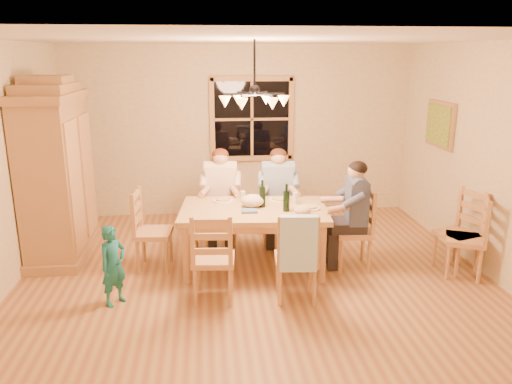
{
  "coord_description": "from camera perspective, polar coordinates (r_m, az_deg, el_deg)",
  "views": [
    {
      "loc": [
        -0.54,
        -5.44,
        2.54
      ],
      "look_at": [
        0.03,
        0.1,
        1.0
      ],
      "focal_mm": 35.0,
      "sensor_mm": 36.0,
      "label": 1
    }
  ],
  "objects": [
    {
      "name": "chair_far_left",
      "position": [
        6.93,
        -3.96,
        -3.46
      ],
      "size": [
        0.47,
        0.46,
        0.99
      ],
      "rotation": [
        0.0,
        0.0,
        3.06
      ],
      "color": "tan",
      "rests_on": "floor"
    },
    {
      "name": "chair_far_right",
      "position": [
        6.93,
        2.49,
        -3.43
      ],
      "size": [
        0.47,
        0.46,
        0.99
      ],
      "rotation": [
        0.0,
        0.0,
        3.06
      ],
      "color": "tan",
      "rests_on": "floor"
    },
    {
      "name": "adult_plaid_man",
      "position": [
        6.77,
        2.54,
        0.88
      ],
      "size": [
        0.42,
        0.45,
        0.87
      ],
      "rotation": [
        0.0,
        0.0,
        3.06
      ],
      "color": "#2F5882",
      "rests_on": "floor"
    },
    {
      "name": "chair_end_left",
      "position": [
        6.25,
        -11.53,
        -5.89
      ],
      "size": [
        0.46,
        0.47,
        0.99
      ],
      "rotation": [
        0.0,
        0.0,
        -1.66
      ],
      "color": "tan",
      "rests_on": "floor"
    },
    {
      "name": "chair_spare_front",
      "position": [
        6.53,
        21.96,
        -5.78
      ],
      "size": [
        0.54,
        0.55,
        0.99
      ],
      "rotation": [
        0.0,
        0.0,
        1.9
      ],
      "color": "tan",
      "rests_on": "floor"
    },
    {
      "name": "wine_bottle_a",
      "position": [
        6.0,
        0.73,
        -0.18
      ],
      "size": [
        0.08,
        0.08,
        0.33
      ],
      "primitive_type": "cylinder",
      "color": "black",
      "rests_on": "dining_table"
    },
    {
      "name": "wine_glass_b",
      "position": [
        6.16,
        4.48,
        -0.73
      ],
      "size": [
        0.06,
        0.06,
        0.14
      ],
      "primitive_type": "cylinder",
      "color": "silver",
      "rests_on": "dining_table"
    },
    {
      "name": "floor",
      "position": [
        6.03,
        -0.15,
        -9.48
      ],
      "size": [
        5.5,
        5.5,
        0.0
      ],
      "primitive_type": "plane",
      "color": "#995E37",
      "rests_on": "ground"
    },
    {
      "name": "napkin",
      "position": [
        5.84,
        -0.75,
        -2.19
      ],
      "size": [
        0.19,
        0.15,
        0.03
      ],
      "primitive_type": "cube",
      "rotation": [
        0.0,
        0.0,
        -0.09
      ],
      "color": "slate",
      "rests_on": "dining_table"
    },
    {
      "name": "dining_table",
      "position": [
        6.02,
        -0.26,
        -2.8
      ],
      "size": [
        1.84,
        1.22,
        0.76
      ],
      "rotation": [
        0.0,
        0.0,
        -0.09
      ],
      "color": "tan",
      "rests_on": "floor"
    },
    {
      "name": "adult_woman",
      "position": [
        6.77,
        -4.05,
        0.85
      ],
      "size": [
        0.42,
        0.45,
        0.87
      ],
      "rotation": [
        0.0,
        0.0,
        3.06
      ],
      "color": "beige",
      "rests_on": "floor"
    },
    {
      "name": "wall_back",
      "position": [
        8.05,
        -1.93,
        6.92
      ],
      "size": [
        5.5,
        0.02,
        2.7
      ],
      "primitive_type": "cube",
      "color": "#C5B78B",
      "rests_on": "floor"
    },
    {
      "name": "painting",
      "position": [
        7.46,
        20.26,
        7.24
      ],
      "size": [
        0.06,
        0.78,
        0.64
      ],
      "color": "#997142",
      "rests_on": "wall_right"
    },
    {
      "name": "chair_near_right",
      "position": [
        5.4,
        4.55,
        -9.1
      ],
      "size": [
        0.47,
        0.46,
        0.99
      ],
      "rotation": [
        0.0,
        0.0,
        -0.09
      ],
      "color": "tan",
      "rests_on": "floor"
    },
    {
      "name": "chandelier",
      "position": [
        5.49,
        -0.17,
        10.59
      ],
      "size": [
        0.77,
        0.68,
        0.71
      ],
      "color": "black",
      "rests_on": "ceiling"
    },
    {
      "name": "towel",
      "position": [
        5.07,
        4.85,
        -5.9
      ],
      "size": [
        0.39,
        0.13,
        0.58
      ],
      "primitive_type": "cube",
      "rotation": [
        0.0,
        0.0,
        -0.09
      ],
      "color": "#ABD4E8",
      "rests_on": "chair_near_right"
    },
    {
      "name": "wall_right",
      "position": [
        6.47,
        24.9,
        3.38
      ],
      "size": [
        0.02,
        5.0,
        2.7
      ],
      "primitive_type": "cube",
      "color": "#C5B78B",
      "rests_on": "floor"
    },
    {
      "name": "wine_bottle_b",
      "position": [
        5.85,
        3.49,
        -0.64
      ],
      "size": [
        0.08,
        0.08,
        0.33
      ],
      "primitive_type": "cylinder",
      "color": "black",
      "rests_on": "dining_table"
    },
    {
      "name": "plate_woman",
      "position": [
        6.28,
        -3.77,
        -0.99
      ],
      "size": [
        0.26,
        0.26,
        0.02
      ],
      "primitive_type": "cylinder",
      "color": "white",
      "rests_on": "dining_table"
    },
    {
      "name": "wine_glass_a",
      "position": [
        6.23,
        -1.51,
        -0.51
      ],
      "size": [
        0.06,
        0.06,
        0.14
      ],
      "primitive_type": "cylinder",
      "color": "silver",
      "rests_on": "dining_table"
    },
    {
      "name": "cap",
      "position": [
        5.75,
        5.36,
        -2.09
      ],
      "size": [
        0.2,
        0.2,
        0.11
      ],
      "primitive_type": "ellipsoid",
      "color": "tan",
      "rests_on": "dining_table"
    },
    {
      "name": "chair_near_left",
      "position": [
        5.39,
        -4.86,
        -9.16
      ],
      "size": [
        0.47,
        0.46,
        0.99
      ],
      "rotation": [
        0.0,
        0.0,
        -0.09
      ],
      "color": "tan",
      "rests_on": "floor"
    },
    {
      "name": "child",
      "position": [
        5.43,
        -16.0,
        -8.06
      ],
      "size": [
        0.36,
        0.37,
        0.86
      ],
      "primitive_type": "imported",
      "rotation": [
        0.0,
        0.0,
        0.86
      ],
      "color": "#1A7077",
      "rests_on": "floor"
    },
    {
      "name": "adult_slate_man",
      "position": [
        6.1,
        11.23,
        -1.06
      ],
      "size": [
        0.45,
        0.42,
        0.87
      ],
      "rotation": [
        0.0,
        0.0,
        1.49
      ],
      "color": "#454F6E",
      "rests_on": "floor"
    },
    {
      "name": "plate_plaid",
      "position": [
        6.3,
        2.67,
        -0.92
      ],
      "size": [
        0.26,
        0.26,
        0.02
      ],
      "primitive_type": "cylinder",
      "color": "white",
      "rests_on": "dining_table"
    },
    {
      "name": "chair_spare_back",
      "position": [
        6.4,
        22.64,
        -6.3
      ],
      "size": [
        0.56,
        0.57,
        0.99
      ],
      "rotation": [
        0.0,
        0.0,
        1.15
      ],
      "color": "tan",
      "rests_on": "floor"
    },
    {
      "name": "chair_end_right",
      "position": [
        6.27,
        10.98,
        -5.77
      ],
      "size": [
        0.46,
        0.47,
        0.99
      ],
      "rotation": [
        0.0,
        0.0,
        1.49
      ],
      "color": "tan",
      "rests_on": "floor"
    },
    {
      "name": "window",
      "position": [
        8.01,
        -0.48,
        8.33
      ],
      "size": [
        1.3,
        0.06,
        1.3
      ],
      "color": "black",
      "rests_on": "wall_back"
    },
    {
      "name": "armoire",
      "position": [
        6.78,
        -21.78,
        1.68
      ],
      "size": [
        0.66,
        1.4,
        2.3
      ],
      "color": "#997142",
      "rests_on": "floor"
    },
    {
      "name": "cloth_bundle",
      "position": [
        6.02,
        -0.38,
        -1.0
      ],
      "size": [
        0.28,
        0.22,
        0.15
      ],
      "primitive_type": "ellipsoid",
      "color": "beige",
      "rests_on": "dining_table"
    },
    {
      "name": "ceiling",
      "position": [
        5.47,
        -0.17,
        17.1
      ],
      "size": [
        5.5,
        5.0,
        0.02
      ],
      "primitive_type": "cube",
      "color": "white",
      "rests_on": "wall_back"
    },
    {
      "name": "plate_slate",
      "position": [
        6.0,
        6.08,
        -1.85
      ],
      "size": [
        0.26,
        0.26,
        0.02
      ],
      "primitive_type": "cylinder",
      "color": "white",
      "rests_on": "dining_table"
    }
  ]
}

